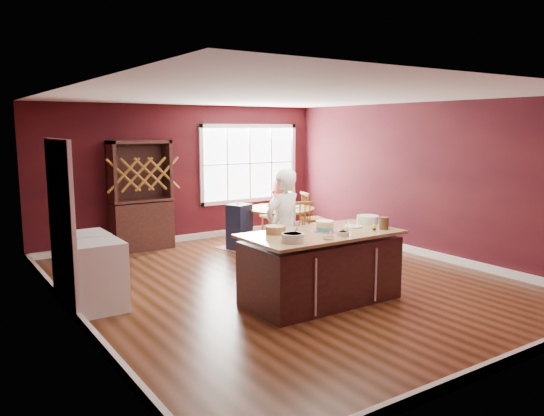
{
  "coord_description": "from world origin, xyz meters",
  "views": [
    {
      "loc": [
        -4.38,
        -6.2,
        2.27
      ],
      "look_at": [
        0.04,
        0.42,
        1.05
      ],
      "focal_mm": 35.0,
      "sensor_mm": 36.0,
      "label": 1
    }
  ],
  "objects_px": {
    "washer": "(98,276)",
    "chair_north": "(274,213)",
    "seated_woman": "(281,209)",
    "baker": "(283,229)",
    "high_chair": "(239,226)",
    "chair_east": "(313,217)",
    "toddler": "(237,206)",
    "dryer": "(85,265)",
    "kitchen_island": "(321,268)",
    "chair_south": "(306,229)",
    "dining_table": "(281,219)",
    "hutch": "(141,195)",
    "layer_cake": "(325,226)"
  },
  "relations": [
    {
      "from": "kitchen_island",
      "to": "chair_south",
      "type": "distance_m",
      "value": 2.47
    },
    {
      "from": "layer_cake",
      "to": "hutch",
      "type": "distance_m",
      "value": 4.25
    },
    {
      "from": "dining_table",
      "to": "washer",
      "type": "distance_m",
      "value": 4.28
    },
    {
      "from": "dining_table",
      "to": "washer",
      "type": "xyz_separation_m",
      "value": [
        -3.92,
        -1.7,
        -0.1
      ]
    },
    {
      "from": "high_chair",
      "to": "chair_north",
      "type": "bearing_deg",
      "value": 4.73
    },
    {
      "from": "chair_east",
      "to": "baker",
      "type": "bearing_deg",
      "value": 148.84
    },
    {
      "from": "chair_south",
      "to": "washer",
      "type": "height_order",
      "value": "chair_south"
    },
    {
      "from": "layer_cake",
      "to": "chair_south",
      "type": "distance_m",
      "value": 2.44
    },
    {
      "from": "washer",
      "to": "dryer",
      "type": "relative_size",
      "value": 1.0
    },
    {
      "from": "baker",
      "to": "high_chair",
      "type": "relative_size",
      "value": 1.9
    },
    {
      "from": "dining_table",
      "to": "washer",
      "type": "bearing_deg",
      "value": -156.6
    },
    {
      "from": "dining_table",
      "to": "seated_woman",
      "type": "bearing_deg",
      "value": 54.9
    },
    {
      "from": "kitchen_island",
      "to": "baker",
      "type": "relative_size",
      "value": 1.21
    },
    {
      "from": "baker",
      "to": "chair_south",
      "type": "distance_m",
      "value": 1.96
    },
    {
      "from": "toddler",
      "to": "dryer",
      "type": "height_order",
      "value": "toddler"
    },
    {
      "from": "high_chair",
      "to": "dryer",
      "type": "height_order",
      "value": "high_chair"
    },
    {
      "from": "baker",
      "to": "toddler",
      "type": "distance_m",
      "value": 2.63
    },
    {
      "from": "baker",
      "to": "high_chair",
      "type": "height_order",
      "value": "baker"
    },
    {
      "from": "seated_woman",
      "to": "washer",
      "type": "bearing_deg",
      "value": 2.63
    },
    {
      "from": "kitchen_island",
      "to": "chair_east",
      "type": "xyz_separation_m",
      "value": [
        2.17,
        2.91,
        0.07
      ]
    },
    {
      "from": "chair_north",
      "to": "washer",
      "type": "height_order",
      "value": "chair_north"
    },
    {
      "from": "baker",
      "to": "chair_east",
      "type": "distance_m",
      "value": 3.12
    },
    {
      "from": "toddler",
      "to": "dryer",
      "type": "xyz_separation_m",
      "value": [
        -3.17,
        -1.41,
        -0.37
      ]
    },
    {
      "from": "layer_cake",
      "to": "chair_north",
      "type": "xyz_separation_m",
      "value": [
        1.63,
        3.61,
        -0.47
      ]
    },
    {
      "from": "kitchen_island",
      "to": "layer_cake",
      "type": "distance_m",
      "value": 0.56
    },
    {
      "from": "chair_south",
      "to": "toddler",
      "type": "relative_size",
      "value": 3.7
    },
    {
      "from": "kitchen_island",
      "to": "chair_north",
      "type": "bearing_deg",
      "value": 64.76
    },
    {
      "from": "dining_table",
      "to": "hutch",
      "type": "relative_size",
      "value": 0.63
    },
    {
      "from": "dining_table",
      "to": "dryer",
      "type": "bearing_deg",
      "value": -164.91
    },
    {
      "from": "hutch",
      "to": "dining_table",
      "type": "bearing_deg",
      "value": -28.48
    },
    {
      "from": "dining_table",
      "to": "seated_woman",
      "type": "distance_m",
      "value": 0.56
    },
    {
      "from": "high_chair",
      "to": "hutch",
      "type": "xyz_separation_m",
      "value": [
        -1.5,
        1.02,
        0.57
      ]
    },
    {
      "from": "toddler",
      "to": "layer_cake",
      "type": "bearing_deg",
      "value": -99.69
    },
    {
      "from": "kitchen_island",
      "to": "chair_north",
      "type": "height_order",
      "value": "chair_north"
    },
    {
      "from": "kitchen_island",
      "to": "high_chair",
      "type": "bearing_deg",
      "value": 78.99
    },
    {
      "from": "layer_cake",
      "to": "baker",
      "type": "bearing_deg",
      "value": 102.74
    },
    {
      "from": "washer",
      "to": "layer_cake",
      "type": "bearing_deg",
      "value": -24.57
    },
    {
      "from": "kitchen_island",
      "to": "dryer",
      "type": "xyz_separation_m",
      "value": [
        -2.52,
        1.88,
        0.0
      ]
    },
    {
      "from": "baker",
      "to": "seated_woman",
      "type": "relative_size",
      "value": 1.34
    },
    {
      "from": "kitchen_island",
      "to": "dining_table",
      "type": "height_order",
      "value": "kitchen_island"
    },
    {
      "from": "chair_south",
      "to": "washer",
      "type": "relative_size",
      "value": 1.1
    },
    {
      "from": "washer",
      "to": "chair_north",
      "type": "bearing_deg",
      "value": 29.63
    },
    {
      "from": "chair_north",
      "to": "seated_woman",
      "type": "bearing_deg",
      "value": 83.79
    },
    {
      "from": "baker",
      "to": "dryer",
      "type": "bearing_deg",
      "value": -34.53
    },
    {
      "from": "kitchen_island",
      "to": "dryer",
      "type": "relative_size",
      "value": 2.34
    },
    {
      "from": "toddler",
      "to": "chair_north",
      "type": "bearing_deg",
      "value": 18.89
    },
    {
      "from": "kitchen_island",
      "to": "high_chair",
      "type": "xyz_separation_m",
      "value": [
        0.62,
        3.16,
        0.01
      ]
    },
    {
      "from": "high_chair",
      "to": "baker",
      "type": "bearing_deg",
      "value": -125.1
    },
    {
      "from": "kitchen_island",
      "to": "dining_table",
      "type": "bearing_deg",
      "value": 64.51
    },
    {
      "from": "dining_table",
      "to": "hutch",
      "type": "xyz_separation_m",
      "value": [
        -2.29,
        1.24,
        0.48
      ]
    }
  ]
}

